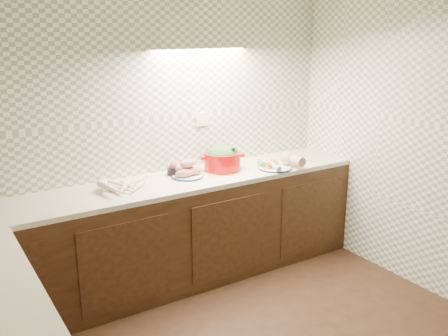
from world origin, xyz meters
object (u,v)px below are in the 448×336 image
onion_bowl (176,170)px  veg_plate (280,162)px  dutch_oven (222,158)px  sweet_potato_plate (187,171)px  parsnip_pile (119,185)px

onion_bowl → veg_plate: 0.93m
onion_bowl → dutch_oven: 0.42m
dutch_oven → sweet_potato_plate: bearing=-161.0°
onion_bowl → parsnip_pile: bearing=-169.2°
onion_bowl → dutch_oven: size_ratio=0.39×
parsnip_pile → dutch_oven: (0.95, 0.01, 0.07)m
parsnip_pile → veg_plate: 1.44m
sweet_potato_plate → onion_bowl: bearing=111.3°
onion_bowl → veg_plate: size_ratio=0.41×
sweet_potato_plate → onion_bowl: (-0.04, 0.11, -0.01)m
parsnip_pile → sweet_potato_plate: size_ratio=1.67×
onion_bowl → veg_plate: (0.88, -0.31, 0.01)m
parsnip_pile → veg_plate: (1.43, -0.20, 0.02)m
sweet_potato_plate → dutch_oven: dutch_oven is taller
parsnip_pile → sweet_potato_plate: bearing=-1.0°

